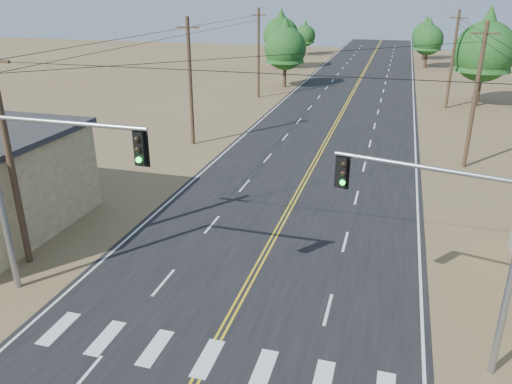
% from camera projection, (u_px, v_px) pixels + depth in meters
% --- Properties ---
extents(road, '(15.00, 200.00, 0.02)m').
position_uv_depth(road, '(315.00, 162.00, 36.86)').
color(road, black).
rests_on(road, ground).
extents(utility_pole_left_near, '(1.80, 0.30, 10.00)m').
position_uv_depth(utility_pole_left_near, '(10.00, 158.00, 21.57)').
color(utility_pole_left_near, '#4C3826').
rests_on(utility_pole_left_near, ground).
extents(utility_pole_left_mid, '(1.80, 0.30, 10.00)m').
position_uv_depth(utility_pole_left_mid, '(190.00, 81.00, 39.38)').
color(utility_pole_left_mid, '#4C3826').
rests_on(utility_pole_left_mid, ground).
extents(utility_pole_left_far, '(1.80, 0.30, 10.00)m').
position_uv_depth(utility_pole_left_far, '(258.00, 53.00, 57.19)').
color(utility_pole_left_far, '#4C3826').
rests_on(utility_pole_left_far, ground).
extents(utility_pole_right_mid, '(1.80, 0.30, 10.00)m').
position_uv_depth(utility_pole_right_mid, '(475.00, 96.00, 34.05)').
color(utility_pole_right_mid, '#4C3826').
rests_on(utility_pole_right_mid, ground).
extents(utility_pole_right_far, '(1.80, 0.30, 10.00)m').
position_uv_depth(utility_pole_right_far, '(453.00, 59.00, 51.86)').
color(utility_pole_right_far, '#4C3826').
rests_on(utility_pole_right_far, ground).
extents(signal_mast_left, '(6.96, 0.48, 7.70)m').
position_uv_depth(signal_mast_left, '(38.00, 177.00, 18.94)').
color(signal_mast_left, gray).
rests_on(signal_mast_left, ground).
extents(signal_mast_right, '(5.89, 1.63, 6.93)m').
position_uv_depth(signal_mast_right, '(457.00, 235.00, 15.70)').
color(signal_mast_right, gray).
rests_on(signal_mast_right, ground).
extents(tree_left_near, '(5.32, 5.32, 8.87)m').
position_uv_depth(tree_left_near, '(285.00, 44.00, 63.20)').
color(tree_left_near, '#3F2D1E').
rests_on(tree_left_near, ground).
extents(tree_left_mid, '(5.56, 5.56, 9.27)m').
position_uv_depth(tree_left_mid, '(281.00, 32.00, 78.29)').
color(tree_left_mid, '#3F2D1E').
rests_on(tree_left_mid, ground).
extents(tree_left_far, '(3.96, 3.96, 6.60)m').
position_uv_depth(tree_left_far, '(305.00, 34.00, 95.01)').
color(tree_left_far, '#3F2D1E').
rests_on(tree_left_far, ground).
extents(tree_right_near, '(6.28, 6.28, 10.47)m').
position_uv_depth(tree_right_near, '(486.00, 45.00, 52.39)').
color(tree_right_near, '#3F2D1E').
rests_on(tree_right_near, ground).
extents(tree_right_mid, '(4.75, 4.75, 7.92)m').
position_uv_depth(tree_right_mid, '(428.00, 37.00, 79.39)').
color(tree_right_mid, '#3F2D1E').
rests_on(tree_right_mid, ground).
extents(tree_right_far, '(4.58, 4.58, 7.64)m').
position_uv_depth(tree_right_far, '(425.00, 33.00, 88.82)').
color(tree_right_far, '#3F2D1E').
rests_on(tree_right_far, ground).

